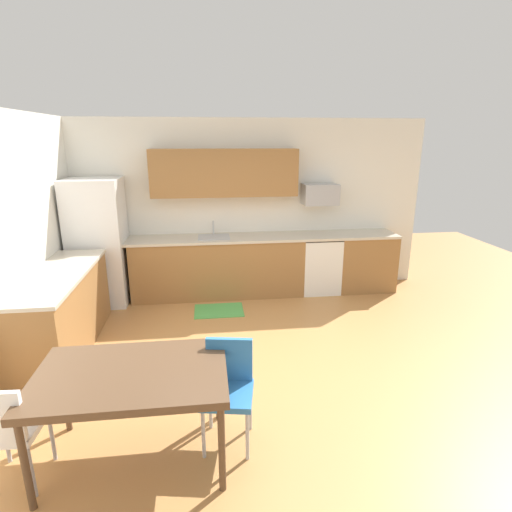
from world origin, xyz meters
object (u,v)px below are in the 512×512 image
chair_near_table (228,384)px  microwave (320,194)px  oven_range (319,263)px  refrigerator (98,243)px  dining_table (132,379)px  chair_far_side (6,427)px

chair_near_table → microwave: bearing=63.7°
microwave → chair_near_table: size_ratio=0.64×
oven_range → chair_near_table: bearing=-117.0°
refrigerator → chair_near_table: size_ratio=2.18×
dining_table → chair_far_side: size_ratio=1.65×
microwave → chair_near_table: microwave is taller
chair_near_table → chair_far_side: 1.58m
refrigerator → chair_near_table: 3.61m
chair_far_side → chair_near_table: bearing=11.6°
microwave → dining_table: (-2.37, -3.47, -0.86)m
microwave → chair_near_table: (-1.65, -3.33, -1.05)m
oven_range → dining_table: 4.12m
chair_far_side → microwave: bearing=48.8°
dining_table → oven_range: bearing=54.9°
oven_range → microwave: 1.11m
refrigerator → chair_far_side: (0.17, -3.47, -0.42)m
dining_table → chair_far_side: (-0.83, -0.18, -0.19)m
oven_range → dining_table: (-2.37, -3.37, 0.24)m
chair_near_table → oven_range: bearing=63.0°
refrigerator → oven_range: size_ratio=2.04×
refrigerator → oven_range: 3.40m
microwave → dining_table: size_ratio=0.39×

